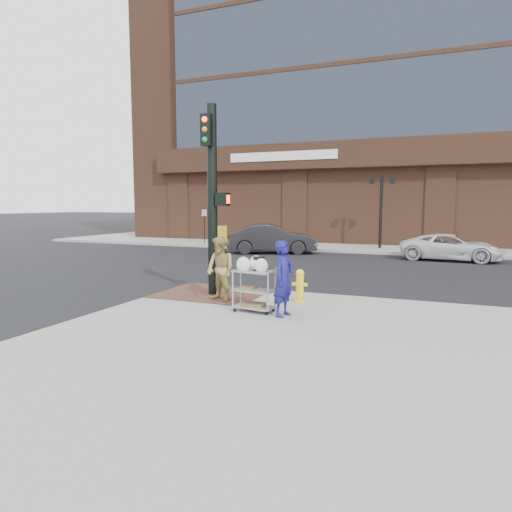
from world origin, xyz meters
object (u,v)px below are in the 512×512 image
at_px(lamp_post, 381,203).
at_px(woman_blue, 284,279).
at_px(traffic_signal_pole, 213,194).
at_px(fire_hydrant, 300,285).
at_px(utility_cart, 254,287).
at_px(pedestrian_tan, 220,269).
at_px(sedan_dark, 272,239).
at_px(minivan_white, 451,247).

relative_size(lamp_post, woman_blue, 2.43).
bearing_deg(traffic_signal_pole, woman_blue, -31.79).
distance_m(traffic_signal_pole, fire_hydrant, 3.31).
relative_size(lamp_post, utility_cart, 3.17).
relative_size(woman_blue, fire_hydrant, 2.02).
bearing_deg(utility_cart, pedestrian_tan, 148.76).
distance_m(lamp_post, utility_cart, 16.76).
height_order(sedan_dark, fire_hydrant, sedan_dark).
bearing_deg(lamp_post, sedan_dark, -145.16).
bearing_deg(utility_cart, lamp_post, 87.53).
distance_m(woman_blue, fire_hydrant, 1.63).
distance_m(lamp_post, traffic_signal_pole, 15.43).
height_order(sedan_dark, minivan_white, sedan_dark).
xyz_separation_m(lamp_post, utility_cart, (-0.72, -16.64, -1.90)).
xyz_separation_m(sedan_dark, utility_cart, (4.38, -13.09, -0.04)).
height_order(lamp_post, pedestrian_tan, lamp_post).
bearing_deg(pedestrian_tan, fire_hydrant, 42.63).
relative_size(lamp_post, sedan_dark, 0.86).
height_order(lamp_post, fire_hydrant, lamp_post).
bearing_deg(traffic_signal_pole, fire_hydrant, 0.36).
bearing_deg(traffic_signal_pole, sedan_dark, 102.65).
distance_m(sedan_dark, fire_hydrant, 12.70).
xyz_separation_m(traffic_signal_pole, minivan_white, (6.07, 11.84, -2.22)).
bearing_deg(traffic_signal_pole, utility_cart, -38.69).
height_order(lamp_post, traffic_signal_pole, traffic_signal_pole).
bearing_deg(pedestrian_tan, utility_cart, -8.92).
height_order(pedestrian_tan, sedan_dark, pedestrian_tan).
height_order(minivan_white, utility_cart, utility_cart).
bearing_deg(fire_hydrant, pedestrian_tan, -159.69).
height_order(traffic_signal_pole, minivan_white, traffic_signal_pole).
xyz_separation_m(traffic_signal_pole, sedan_dark, (-2.62, 11.68, -2.07)).
distance_m(traffic_signal_pole, minivan_white, 13.49).
bearing_deg(traffic_signal_pole, pedestrian_tan, -50.90).
relative_size(pedestrian_tan, minivan_white, 0.37).
distance_m(traffic_signal_pole, sedan_dark, 12.15).
xyz_separation_m(sedan_dark, fire_hydrant, (5.03, -11.66, -0.20)).
relative_size(sedan_dark, minivan_white, 1.05).
bearing_deg(sedan_dark, woman_blue, -179.87).
height_order(traffic_signal_pole, woman_blue, traffic_signal_pole).
bearing_deg(lamp_post, woman_blue, -89.87).
relative_size(pedestrian_tan, utility_cart, 1.29).
xyz_separation_m(woman_blue, minivan_white, (3.55, 13.40, -0.36)).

